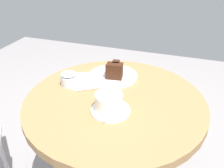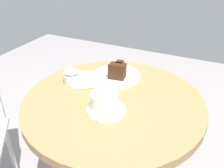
% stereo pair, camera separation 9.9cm
% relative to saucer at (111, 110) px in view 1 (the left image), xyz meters
% --- Properties ---
extents(cafe_table, '(0.74, 0.74, 0.70)m').
position_rel_saucer_xyz_m(cafe_table, '(0.09, 0.01, -0.12)').
color(cafe_table, olive).
rests_on(cafe_table, ground).
extents(saucer, '(0.15, 0.15, 0.01)m').
position_rel_saucer_xyz_m(saucer, '(0.00, 0.00, 0.00)').
color(saucer, white).
rests_on(saucer, cafe_table).
extents(coffee_cup, '(0.14, 0.10, 0.07)m').
position_rel_saucer_xyz_m(coffee_cup, '(-0.00, 0.01, 0.04)').
color(coffee_cup, white).
rests_on(coffee_cup, saucer).
extents(teaspoon, '(0.09, 0.07, 0.00)m').
position_rel_saucer_xyz_m(teaspoon, '(-0.04, -0.02, 0.01)').
color(teaspoon, '#B7B7BC').
rests_on(teaspoon, saucer).
extents(cake_plate, '(0.23, 0.23, 0.01)m').
position_rel_saucer_xyz_m(cake_plate, '(0.26, 0.08, 0.00)').
color(cake_plate, white).
rests_on(cake_plate, cafe_table).
extents(cake_slice, '(0.09, 0.08, 0.07)m').
position_rel_saucer_xyz_m(cake_slice, '(0.24, 0.06, 0.04)').
color(cake_slice, '#422619').
rests_on(cake_slice, cake_plate).
extents(fork, '(0.04, 0.16, 0.00)m').
position_rel_saucer_xyz_m(fork, '(0.21, 0.11, 0.01)').
color(fork, '#B7B7BC').
rests_on(fork, cake_plate).
extents(napkin, '(0.22, 0.21, 0.00)m').
position_rel_saucer_xyz_m(napkin, '(0.19, 0.17, -0.00)').
color(napkin, silver).
rests_on(napkin, cafe_table).
extents(sugar_pot, '(0.07, 0.07, 0.07)m').
position_rel_saucer_xyz_m(sugar_pot, '(0.13, 0.24, 0.03)').
color(sugar_pot, silver).
rests_on(sugar_pot, cafe_table).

